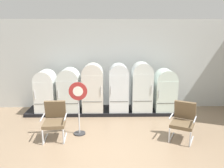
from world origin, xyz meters
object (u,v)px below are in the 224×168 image
object	(u,v)px
refrigerator_0	(46,90)
armchair_left	(55,119)
refrigerator_2	(93,86)
sign_stand	(79,108)
refrigerator_3	(119,86)
refrigerator_4	(142,85)
refrigerator_5	(165,89)
refrigerator_1	(69,89)
armchair_right	(183,120)

from	to	relation	value
refrigerator_0	armchair_left	distance (m)	1.99
refrigerator_2	sign_stand	xyz separation A→B (m)	(-0.28, -1.59, -0.23)
refrigerator_0	armchair_left	size ratio (longest dim) A/B	1.42
refrigerator_3	refrigerator_4	world-z (taller)	refrigerator_4
refrigerator_5	refrigerator_1	bearing A→B (deg)	179.69
refrigerator_0	armchair_right	distance (m)	4.49
sign_stand	refrigerator_1	bearing A→B (deg)	107.62
refrigerator_1	armchair_right	bearing A→B (deg)	-30.94
refrigerator_4	refrigerator_2	bearing A→B (deg)	-179.54
refrigerator_0	armchair_left	world-z (taller)	refrigerator_0
refrigerator_4	refrigerator_3	bearing A→B (deg)	-179.04
refrigerator_4	armchair_right	xyz separation A→B (m)	(0.81, -1.90, -0.46)
refrigerator_1	armchair_right	world-z (taller)	refrigerator_1
refrigerator_2	refrigerator_1	bearing A→B (deg)	176.08
refrigerator_1	refrigerator_4	size ratio (longest dim) A/B	0.88
refrigerator_5	refrigerator_2	bearing A→B (deg)	-179.12
refrigerator_1	refrigerator_4	world-z (taller)	refrigerator_4
refrigerator_1	refrigerator_3	size ratio (longest dim) A/B	0.90
refrigerator_2	armchair_left	xyz separation A→B (m)	(-0.88, -1.78, -0.44)
refrigerator_1	refrigerator_5	size ratio (longest dim) A/B	1.03
refrigerator_3	refrigerator_1	bearing A→B (deg)	178.12
armchair_right	armchair_left	bearing A→B (deg)	178.14
refrigerator_4	refrigerator_5	world-z (taller)	refrigerator_4
refrigerator_0	refrigerator_2	size ratio (longest dim) A/B	0.86
refrigerator_2	refrigerator_4	size ratio (longest dim) A/B	0.98
refrigerator_1	refrigerator_4	xyz separation A→B (m)	(2.44, -0.04, 0.11)
refrigerator_2	armchair_left	distance (m)	2.04
refrigerator_2	refrigerator_5	xyz separation A→B (m)	(2.44, 0.04, -0.12)
refrigerator_5	armchair_right	world-z (taller)	refrigerator_5
armchair_right	sign_stand	xyz separation A→B (m)	(-2.73, 0.30, 0.21)
refrigerator_0	refrigerator_1	bearing A→B (deg)	0.32
refrigerator_2	refrigerator_0	bearing A→B (deg)	178.18
armchair_left	sign_stand	size ratio (longest dim) A/B	0.67
refrigerator_4	sign_stand	world-z (taller)	refrigerator_4
refrigerator_1	refrigerator_3	distance (m)	1.67
refrigerator_1	armchair_left	distance (m)	1.87
refrigerator_4	armchair_left	xyz separation A→B (m)	(-2.52, -1.80, -0.46)
refrigerator_1	armchair_left	bearing A→B (deg)	-92.58
refrigerator_0	refrigerator_4	bearing A→B (deg)	-0.66
refrigerator_4	sign_stand	size ratio (longest dim) A/B	1.12
refrigerator_0	refrigerator_5	world-z (taller)	refrigerator_5
refrigerator_0	refrigerator_3	distance (m)	2.45
refrigerator_3	armchair_left	xyz separation A→B (m)	(-1.75, -1.78, -0.44)
refrigerator_2	refrigerator_3	xyz separation A→B (m)	(0.86, 0.00, -0.00)
refrigerator_5	armchair_left	distance (m)	3.80
refrigerator_1	refrigerator_5	bearing A→B (deg)	-0.31
refrigerator_0	refrigerator_5	xyz separation A→B (m)	(4.02, -0.01, 0.01)
armchair_right	refrigerator_3	bearing A→B (deg)	129.94
sign_stand	refrigerator_2	bearing A→B (deg)	80.12
refrigerator_4	armchair_right	bearing A→B (deg)	-66.95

